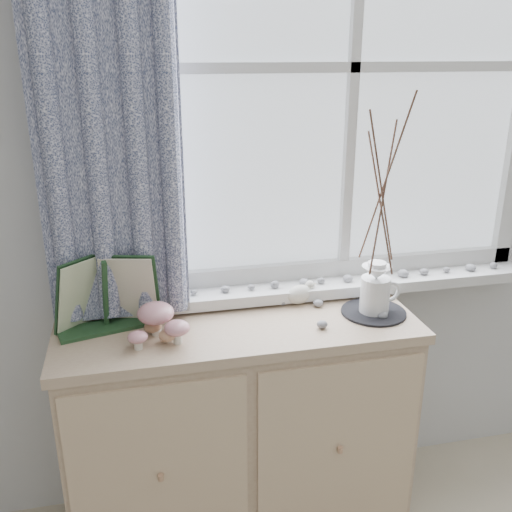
# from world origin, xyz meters

# --- Properties ---
(sideboard) EXTENTS (1.20, 0.45, 0.85)m
(sideboard) POSITION_xyz_m (-0.15, 1.75, 0.43)
(sideboard) COLOR tan
(sideboard) RESTS_ON ground
(botanical_book) EXTENTS (0.39, 0.22, 0.26)m
(botanical_book) POSITION_xyz_m (-0.57, 1.78, 0.98)
(botanical_book) COLOR #1D3D20
(botanical_book) RESTS_ON sideboard
(toadstool_cluster) EXTENTS (0.19, 0.17, 0.11)m
(toadstool_cluster) POSITION_xyz_m (-0.41, 1.70, 0.91)
(toadstool_cluster) COLOR silver
(toadstool_cluster) RESTS_ON sideboard
(wooden_eggs) EXTENTS (0.09, 0.11, 0.07)m
(wooden_eggs) POSITION_xyz_m (-0.41, 1.70, 0.88)
(wooden_eggs) COLOR tan
(wooden_eggs) RESTS_ON sideboard
(songbird_figurine) EXTENTS (0.16, 0.11, 0.08)m
(songbird_figurine) POSITION_xyz_m (0.10, 1.86, 0.89)
(songbird_figurine) COLOR silver
(songbird_figurine) RESTS_ON sideboard
(crocheted_doily) EXTENTS (0.22, 0.22, 0.01)m
(crocheted_doily) POSITION_xyz_m (0.32, 1.72, 0.85)
(crocheted_doily) COLOR black
(crocheted_doily) RESTS_ON sideboard
(twig_pitcher) EXTENTS (0.28, 0.28, 0.76)m
(twig_pitcher) POSITION_xyz_m (0.32, 1.72, 1.29)
(twig_pitcher) COLOR silver
(twig_pitcher) RESTS_ON crocheted_doily
(sideboard_pebbles) EXTENTS (0.34, 0.23, 0.03)m
(sideboard_pebbles) POSITION_xyz_m (0.15, 1.75, 0.86)
(sideboard_pebbles) COLOR gray
(sideboard_pebbles) RESTS_ON sideboard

